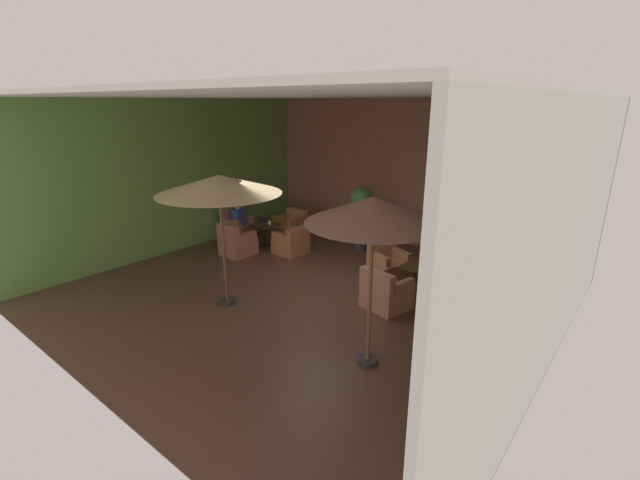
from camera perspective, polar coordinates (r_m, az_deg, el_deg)
name	(u,v)px	position (r m, az deg, el deg)	size (l,w,h in m)	color
ground_plane	(307,293)	(9.38, -1.72, -7.02)	(9.41, 8.95, 0.02)	brown
wall_back_brick	(410,174)	(12.38, 11.77, 8.50)	(9.41, 0.08, 4.01)	#9E624B
wall_left_accent	(173,177)	(12.24, -18.85, 7.82)	(0.08, 8.95, 4.01)	#6A9B47
wall_right_plain	(565,249)	(6.80, 29.59, -0.99)	(0.08, 8.95, 4.01)	silver
ceiling_slab	(305,95)	(8.52, -1.99, 18.57)	(9.41, 8.95, 0.06)	white
cafe_table_front_left	(265,229)	(12.32, -7.25, 1.45)	(0.69, 0.69, 0.63)	black
armchair_front_left_north	(238,229)	(13.03, -10.78, 1.49)	(0.83, 0.83, 0.93)	#B16C54
armchair_front_left_east	(237,243)	(11.72, -10.94, -0.39)	(0.75, 0.80, 0.91)	#B16953
armchair_front_left_south	(292,243)	(11.67, -3.77, -0.39)	(0.76, 0.80, 0.78)	#B26A42
armchair_front_left_west	(291,227)	(13.06, -3.90, 1.75)	(0.77, 0.81, 0.84)	#B07343
cafe_table_front_right	(419,273)	(9.38, 13.00, -4.30)	(0.72, 0.72, 0.63)	black
armchair_front_right_north	(385,293)	(8.68, 8.63, -6.98)	(0.93, 0.91, 0.85)	#AB7455
armchair_front_right_east	(458,298)	(8.80, 17.81, -7.35)	(0.97, 0.93, 0.85)	#A7684F
armchair_front_right_south	(457,272)	(10.11, 17.64, -4.06)	(1.03, 1.00, 0.86)	#B57747
armchair_front_right_west	(388,265)	(10.18, 9.00, -3.25)	(1.01, 0.99, 0.82)	#B2774D
patio_umbrella_tall_red	(373,211)	(6.11, 7.03, 3.79)	(1.96, 1.96, 2.67)	#2D2D2D
patio_umbrella_center_beige	(219,185)	(8.37, -13.18, 7.07)	(2.36, 2.36, 2.63)	#2D2D2D
potted_tree_left_corner	(539,227)	(10.24, 26.93, 1.51)	(0.68, 0.68, 1.88)	#3F3730
potted_tree_mid_left	(361,209)	(11.72, 5.49, 4.12)	(0.60, 0.60, 1.77)	#352D32
patron_blue_shirt	(238,216)	(12.89, -10.74, 3.18)	(0.29, 0.37, 0.66)	#364F9D
iced_drink_cup	(270,223)	(12.21, -6.67, 2.28)	(0.08, 0.08, 0.11)	white
open_laptop	(264,221)	(12.39, -7.42, 2.46)	(0.34, 0.27, 0.20)	#9EA0A5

